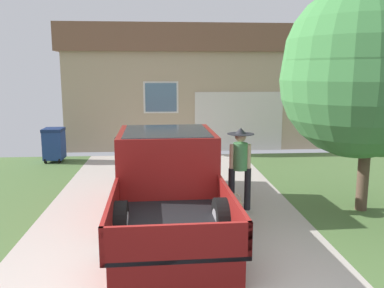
# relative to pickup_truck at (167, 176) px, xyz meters

# --- Properties ---
(pickup_truck) EXTENTS (2.18, 5.57, 1.63)m
(pickup_truck) POSITION_rel_pickup_truck_xyz_m (0.00, 0.00, 0.00)
(pickup_truck) COLOR maroon
(pickup_truck) RESTS_ON ground
(person_with_hat) EXTENTS (0.54, 0.54, 1.71)m
(person_with_hat) POSITION_rel_pickup_truck_xyz_m (1.49, -0.08, 0.29)
(person_with_hat) COLOR black
(person_with_hat) RESTS_ON ground
(handbag) EXTENTS (0.29, 0.19, 0.43)m
(handbag) POSITION_rel_pickup_truck_xyz_m (1.34, -0.34, -0.59)
(handbag) COLOR beige
(handbag) RESTS_ON ground
(house_with_garage) EXTENTS (10.08, 7.24, 4.50)m
(house_with_garage) POSITION_rel_pickup_truck_xyz_m (1.29, 9.80, 1.55)
(house_with_garage) COLOR tan
(house_with_garage) RESTS_ON ground
(front_yard_tree) EXTENTS (3.43, 3.01, 4.47)m
(front_yard_tree) POSITION_rel_pickup_truck_xyz_m (3.82, -0.47, 2.05)
(front_yard_tree) COLOR brown
(front_yard_tree) RESTS_ON ground
(wheeled_trash_bin) EXTENTS (0.60, 0.72, 1.07)m
(wheeled_trash_bin) POSITION_rel_pickup_truck_xyz_m (-3.53, 4.88, -0.14)
(wheeled_trash_bin) COLOR navy
(wheeled_trash_bin) RESTS_ON ground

